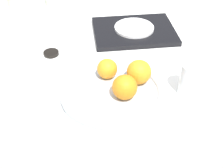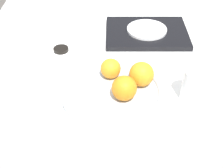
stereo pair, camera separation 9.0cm
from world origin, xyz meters
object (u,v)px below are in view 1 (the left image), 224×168
Objects in this scene: fruit_platter at (112,92)px; orange_0 at (107,69)px; water_glass at (191,79)px; side_plate at (134,28)px; soy_dish at (51,53)px; orange_1 at (139,72)px; napkin at (90,1)px; serving_tray at (134,31)px; orange_2 at (125,87)px; cup_1 at (17,3)px.

orange_0 reaches higher than fruit_platter.
side_plate is at bearing 104.62° from water_glass.
side_plate is 0.35m from soy_dish.
water_glass reaches higher than soy_dish.
orange_1 is (0.10, -0.04, 0.01)m from orange_0.
side_plate is (0.14, 0.38, 0.01)m from fruit_platter.
water_glass reaches higher than napkin.
side_plate is 1.24× the size of napkin.
orange_0 reaches higher than serving_tray.
side_plate is at bearing 75.71° from orange_2.
fruit_platter is at bearing 137.21° from orange_2.
fruit_platter is at bearing -85.10° from orange_0.
fruit_platter is 0.08m from orange_0.
cup_1 reaches higher than fruit_platter.
soy_dish is (0.16, -0.38, -0.03)m from cup_1.
orange_1 is at bearing -21.48° from orange_0.
orange_2 is 0.92× the size of cup_1.
orange_1 is 0.37m from soy_dish.
orange_1 reaches higher than orange_0.
orange_2 is (0.03, -0.03, 0.04)m from fruit_platter.
soy_dish reaches higher than napkin.
orange_1 is 0.95× the size of cup_1.
cup_1 is at bearing 151.85° from serving_tray.
cup_1 is at bearing 126.11° from orange_1.
serving_tray is at bearing -64.65° from napkin.
side_plate is 2.81× the size of soy_dish.
orange_0 is 0.51× the size of napkin.
side_plate is at bearing 69.95° from fruit_platter.
serving_tray is (-0.10, 0.39, -0.04)m from water_glass.
orange_2 is at bearing -52.12° from soy_dish.
orange_0 reaches higher than cup_1.
orange_0 is at bearing 158.52° from orange_1.
water_glass is 1.32× the size of cup_1.
orange_2 is 0.47× the size of side_plate.
cup_1 reaches higher than soy_dish.
orange_2 is at bearing -42.79° from fruit_platter.
side_plate is (0.15, 0.31, -0.03)m from orange_0.
water_glass reaches higher than orange_1.
orange_0 is at bearing -45.11° from soy_dish.
fruit_platter is at bearing -110.05° from serving_tray.
fruit_platter is at bearing -88.43° from napkin.
water_glass is (0.25, -0.09, -0.00)m from orange_0.
cup_1 is at bearing 118.81° from fruit_platter.
water_glass is at bearing 4.98° from orange_2.
orange_0 is 0.64m from napkin.
orange_1 is at bearing -80.86° from napkin.
serving_tray is at bearing -28.15° from cup_1.
orange_0 is at bearing 160.72° from water_glass.
napkin is (-0.01, 0.64, -0.05)m from orange_0.
side_plate is 1.95× the size of cup_1.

